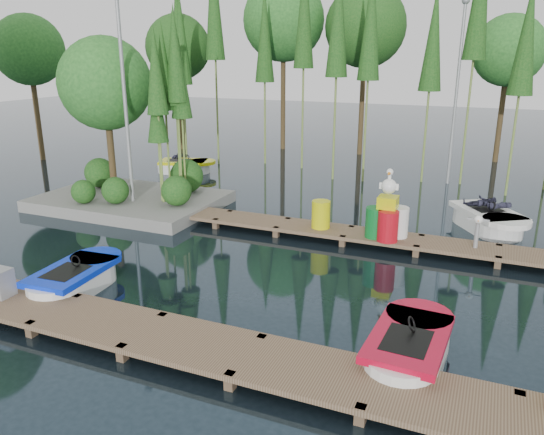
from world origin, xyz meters
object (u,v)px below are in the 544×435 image
at_px(yellow_barrel, 321,214).
at_px(boat_blue, 75,280).
at_px(boat_yellow_far, 185,166).
at_px(boat_red, 409,349).
at_px(island, 122,114).
at_px(drum_cluster, 387,218).

bearing_deg(yellow_barrel, boat_blue, -125.51).
xyz_separation_m(boat_blue, boat_yellow_far, (-4.36, 11.69, 0.02)).
relative_size(boat_blue, boat_red, 0.98).
distance_m(boat_blue, boat_red, 7.53).
xyz_separation_m(island, boat_red, (10.98, -6.50, -2.92)).
xyz_separation_m(boat_yellow_far, drum_cluster, (10.37, -6.17, 0.59)).
bearing_deg(boat_yellow_far, yellow_barrel, -33.15).
distance_m(boat_yellow_far, drum_cluster, 12.08).
height_order(boat_red, boat_yellow_far, boat_yellow_far).
bearing_deg(drum_cluster, island, 174.31).
distance_m(island, boat_yellow_far, 6.04).
bearing_deg(island, boat_yellow_far, 99.87).
height_order(island, yellow_barrel, island).
height_order(island, drum_cluster, island).
height_order(yellow_barrel, drum_cluster, drum_cluster).
bearing_deg(island, boat_blue, -61.91).
relative_size(boat_yellow_far, yellow_barrel, 3.56).
distance_m(island, drum_cluster, 9.79).
xyz_separation_m(boat_yellow_far, yellow_barrel, (8.41, -6.01, 0.42)).
bearing_deg(boat_yellow_far, boat_blue, -67.13).
xyz_separation_m(boat_red, yellow_barrel, (-3.48, 5.71, 0.44)).
relative_size(boat_blue, yellow_barrel, 3.36).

